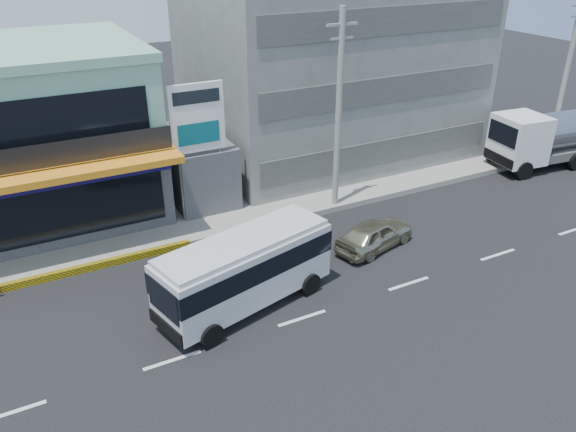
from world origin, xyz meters
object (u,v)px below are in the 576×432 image
(utility_pole_near, at_px, (339,112))
(sedan, at_px, (375,234))
(utility_pole_far, at_px, (565,77))
(satellite_dish, at_px, (197,141))
(minibus, at_px, (245,267))
(billboard, at_px, (198,126))
(tanker_truck, at_px, (554,136))
(concrete_building, at_px, (329,41))
(shop_building, at_px, (17,140))

(utility_pole_near, height_order, sedan, utility_pole_near)
(utility_pole_far, bearing_deg, sedan, -165.47)
(satellite_dish, distance_m, minibus, 9.56)
(billboard, distance_m, tanker_truck, 21.85)
(concrete_building, xyz_separation_m, utility_pole_near, (-4.00, -7.60, -1.85))
(utility_pole_near, distance_m, minibus, 10.00)
(shop_building, relative_size, tanker_truck, 1.40)
(utility_pole_near, relative_size, minibus, 1.37)
(shop_building, xyz_separation_m, concrete_building, (18.00, 1.05, 3.00))
(utility_pole_far, height_order, minibus, utility_pole_far)
(shop_building, xyz_separation_m, minibus, (6.49, -12.20, -2.25))
(utility_pole_far, relative_size, sedan, 2.47)
(utility_pole_near, height_order, minibus, utility_pole_near)
(satellite_dish, bearing_deg, sedan, -55.40)
(utility_pole_near, xyz_separation_m, minibus, (-7.51, -5.66, -3.41))
(minibus, relative_size, sedan, 1.80)
(satellite_dish, bearing_deg, utility_pole_near, -30.96)
(tanker_truck, bearing_deg, satellite_dish, 167.99)
(shop_building, distance_m, sedan, 17.58)
(satellite_dish, bearing_deg, concrete_building, 21.80)
(utility_pole_near, bearing_deg, satellite_dish, 149.04)
(concrete_building, bearing_deg, utility_pole_far, -32.35)
(sedan, bearing_deg, tanker_truck, -92.38)
(utility_pole_near, bearing_deg, minibus, -143.00)
(concrete_building, relative_size, minibus, 2.19)
(utility_pole_near, relative_size, tanker_truck, 1.13)
(utility_pole_far, distance_m, minibus, 24.42)
(shop_building, bearing_deg, utility_pole_near, -25.06)
(shop_building, distance_m, utility_pole_near, 15.50)
(utility_pole_near, xyz_separation_m, utility_pole_far, (16.00, 0.00, 0.00))
(billboard, bearing_deg, shop_building, 147.68)
(concrete_building, height_order, tanker_truck, concrete_building)
(shop_building, bearing_deg, satellite_dish, -20.21)
(shop_building, distance_m, utility_pole_far, 30.73)
(minibus, xyz_separation_m, sedan, (6.95, 1.36, -1.05))
(satellite_dish, bearing_deg, tanker_truck, -12.01)
(concrete_building, relative_size, utility_pole_near, 1.60)
(tanker_truck, bearing_deg, sedan, -167.54)
(shop_building, bearing_deg, tanker_truck, -14.34)
(satellite_dish, xyz_separation_m, sedan, (5.44, -7.89, -2.88))
(billboard, bearing_deg, sedan, -45.71)
(minibus, bearing_deg, utility_pole_near, 37.00)
(concrete_building, xyz_separation_m, minibus, (-11.51, -13.26, -5.26))
(billboard, bearing_deg, tanker_truck, -7.07)
(utility_pole_near, bearing_deg, billboard, 164.52)
(billboard, distance_m, sedan, 9.51)
(utility_pole_far, bearing_deg, concrete_building, 147.65)
(billboard, relative_size, sedan, 1.70)
(billboard, bearing_deg, satellite_dish, 74.48)
(satellite_dish, xyz_separation_m, utility_pole_far, (22.00, -3.60, 1.57))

